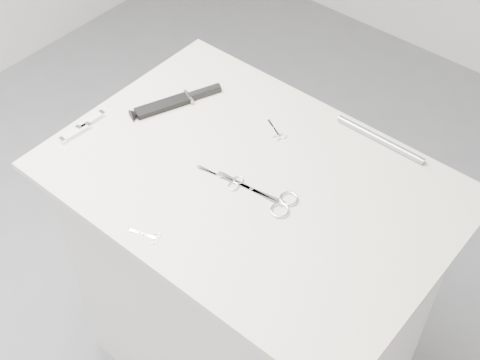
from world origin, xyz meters
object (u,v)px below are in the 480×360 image
Objects in this scene: tiny_scissors at (148,236)px; metal_rail at (380,139)px; plinth at (250,286)px; embroidery_scissors_b at (277,132)px; pocket_knife_b at (76,133)px; pocket_knife_a at (91,121)px; sheathed_knife at (182,99)px; large_shears at (272,199)px; embroidery_scissors_a at (228,180)px.

tiny_scissors is 0.30× the size of metal_rail.
plinth is 10.47× the size of embroidery_scissors_b.
pocket_knife_b reaches higher than embroidery_scissors_b.
sheathed_knife is at bearing -29.63° from pocket_knife_a.
large_shears is 0.56m from pocket_knife_b.
pocket_knife_a is (-0.41, -0.29, 0.00)m from embroidery_scissors_b.
tiny_scissors is at bearing -102.99° from plinth.
large_shears is 0.24m from embroidery_scissors_b.
embroidery_scissors_b is 1.10× the size of tiny_scissors.
sheathed_knife is 0.95× the size of metal_rail.
pocket_knife_b is (-0.46, -0.17, 0.48)m from plinth.
embroidery_scissors_b is 0.94× the size of pocket_knife_a.
tiny_scissors is at bearing -101.60° from pocket_knife_b.
pocket_knife_a is at bearing -177.44° from large_shears.
embroidery_scissors_b is 0.29m from sheathed_knife.
plinth is 0.67m from pocket_knife_a.
sheathed_knife is (-0.27, 0.39, 0.01)m from tiny_scissors.
embroidery_scissors_a is 0.21m from embroidery_scissors_b.
metal_rail is at bearing 59.60° from embroidery_scissors_b.
pocket_knife_a is at bearing 10.86° from pocket_knife_b.
plinth is 11.56× the size of tiny_scissors.
metal_rail is (0.23, 0.15, 0.01)m from embroidery_scissors_b.
pocket_knife_b is at bearing -171.71° from embroidery_scissors_a.
tiny_scissors is (-0.03, -0.25, -0.00)m from embroidery_scissors_a.
embroidery_scissors_b is at bearing -53.69° from pocket_knife_a.
large_shears reaches higher than tiny_scissors.
plinth is 0.50m from embroidery_scissors_b.
embroidery_scissors_b is 0.27m from metal_rail.
large_shears is at bearing -68.97° from pocket_knife_b.
pocket_knife_b is (-0.40, -0.34, 0.00)m from embroidery_scissors_b.
pocket_knife_b reaches higher than embroidery_scissors_a.
sheathed_knife is (-0.29, 0.14, 0.01)m from embroidery_scissors_a.
sheathed_knife reaches higher than plinth.
pocket_knife_a reaches higher than tiny_scissors.
plinth is at bearing 35.86° from embroidery_scissors_a.
pocket_knife_b is (-0.54, -0.15, 0.00)m from large_shears.
embroidery_scissors_b is at bearing 70.50° from tiny_scissors.
pocket_knife_b reaches higher than large_shears.
embroidery_scissors_a is at bearing -134.87° from plinth.
plinth is at bearing -74.70° from pocket_knife_a.
metal_rail is at bearing -46.75° from pocket_knife_b.
embroidery_scissors_b is at bearing -147.42° from metal_rail.
embroidery_scissors_a is 0.51× the size of sheathed_knife.
sheathed_knife is 0.30m from pocket_knife_b.
large_shears is at bearing 43.08° from tiny_scissors.
pocket_knife_b is at bearing -142.12° from metal_rail.
pocket_knife_a is at bearing -117.76° from embroidery_scissors_b.
metal_rail is (0.64, 0.43, 0.00)m from pocket_knife_a.
embroidery_scissors_a is at bearing -59.63° from embroidery_scissors_b.
pocket_knife_b reaches higher than tiny_scissors.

